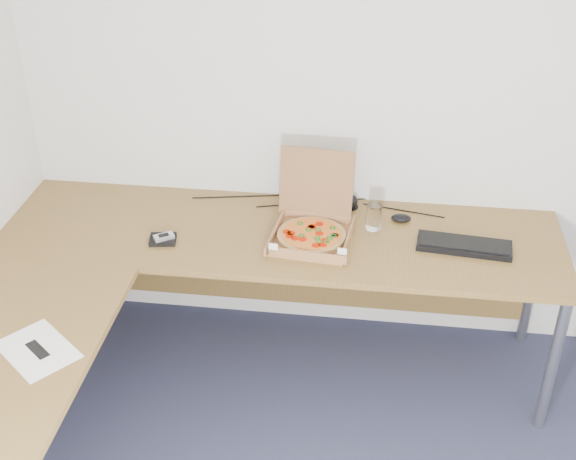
# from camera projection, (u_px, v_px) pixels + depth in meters

# --- Properties ---
(room_shell) EXTENTS (3.50, 3.50, 2.50)m
(room_shell) POSITION_uv_depth(u_px,v_px,m) (403.00, 364.00, 1.87)
(room_shell) COLOR silver
(room_shell) RESTS_ON ground
(desk) EXTENTS (2.50, 2.20, 0.73)m
(desk) POSITION_uv_depth(u_px,v_px,m) (187.00, 288.00, 3.07)
(desk) COLOR brown
(desk) RESTS_ON ground
(pizza_box) EXTENTS (0.33, 0.39, 0.34)m
(pizza_box) POSITION_uv_depth(u_px,v_px,m) (312.00, 230.00, 3.32)
(pizza_box) COLOR #A06B40
(pizza_box) RESTS_ON desk
(drinking_glass) EXTENTS (0.07, 0.07, 0.12)m
(drinking_glass) POSITION_uv_depth(u_px,v_px,m) (374.00, 217.00, 3.38)
(drinking_glass) COLOR silver
(drinking_glass) RESTS_ON desk
(keyboard) EXTENTS (0.41, 0.18, 0.03)m
(keyboard) POSITION_uv_depth(u_px,v_px,m) (464.00, 246.00, 3.26)
(keyboard) COLOR black
(keyboard) RESTS_ON desk
(mouse) EXTENTS (0.10, 0.08, 0.03)m
(mouse) POSITION_uv_depth(u_px,v_px,m) (401.00, 218.00, 3.45)
(mouse) COLOR black
(mouse) RESTS_ON desk
(wallet) EXTENTS (0.13, 0.11, 0.02)m
(wallet) POSITION_uv_depth(u_px,v_px,m) (163.00, 239.00, 3.31)
(wallet) COLOR black
(wallet) RESTS_ON desk
(phone) EXTENTS (0.10, 0.09, 0.02)m
(phone) POSITION_uv_depth(u_px,v_px,m) (164.00, 237.00, 3.30)
(phone) COLOR #B2B5BA
(phone) RESTS_ON wallet
(paper_sheet) EXTENTS (0.36, 0.35, 0.00)m
(paper_sheet) POSITION_uv_depth(u_px,v_px,m) (37.00, 350.00, 2.70)
(paper_sheet) COLOR white
(paper_sheet) RESTS_ON desk
(dome_speaker) EXTENTS (0.08, 0.08, 0.07)m
(dome_speaker) POSITION_uv_depth(u_px,v_px,m) (350.00, 201.00, 3.55)
(dome_speaker) COLOR black
(dome_speaker) RESTS_ON desk
(cable_bundle) EXTENTS (0.58, 0.12, 0.01)m
(cable_bundle) POSITION_uv_depth(u_px,v_px,m) (312.00, 203.00, 3.60)
(cable_bundle) COLOR black
(cable_bundle) RESTS_ON desk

